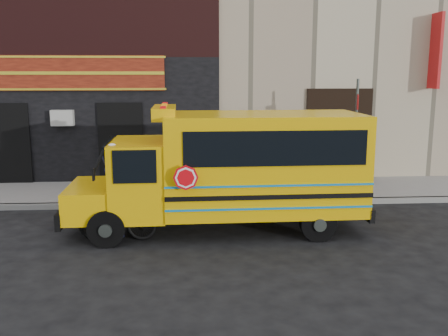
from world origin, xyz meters
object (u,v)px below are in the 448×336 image
bicycle (117,218)px  cyclist (114,197)px  sign_pole (355,134)px  school_bus (234,167)px

bicycle → cyclist: cyclist is taller
sign_pole → bicycle: bearing=-152.1°
school_bus → bicycle: 2.88m
school_bus → cyclist: bearing=-166.1°
sign_pole → bicycle: (-6.42, -3.39, -1.39)m
sign_pole → cyclist: size_ratio=1.73×
school_bus → sign_pole: sign_pole is taller
sign_pole → bicycle: 7.39m
school_bus → bicycle: school_bus is taller
school_bus → cyclist: (-2.67, -0.66, -0.50)m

